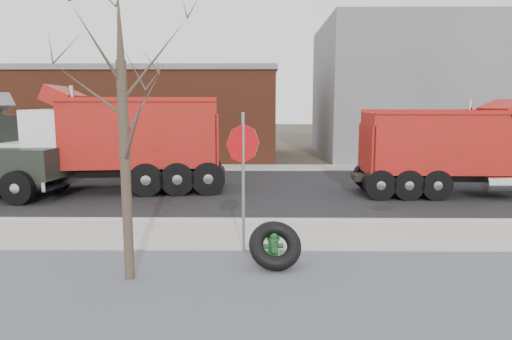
{
  "coord_description": "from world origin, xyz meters",
  "views": [
    {
      "loc": [
        -0.76,
        -10.68,
        3.27
      ],
      "look_at": [
        -0.9,
        1.95,
        1.4
      ],
      "focal_mm": 32.0,
      "sensor_mm": 36.0,
      "label": 1
    }
  ],
  "objects_px": {
    "stop_sign": "(243,160)",
    "dump_truck_red_b": "(109,139)",
    "fire_hydrant": "(273,248)",
    "truck_tire": "(275,245)",
    "dump_truck_red_a": "(463,148)"
  },
  "relations": [
    {
      "from": "stop_sign",
      "to": "dump_truck_red_b",
      "type": "distance_m",
      "value": 8.71
    },
    {
      "from": "stop_sign",
      "to": "fire_hydrant",
      "type": "bearing_deg",
      "value": -59.99
    },
    {
      "from": "truck_tire",
      "to": "dump_truck_red_b",
      "type": "xyz_separation_m",
      "value": [
        -5.83,
        7.86,
        1.47
      ]
    },
    {
      "from": "truck_tire",
      "to": "dump_truck_red_a",
      "type": "bearing_deg",
      "value": 47.11
    },
    {
      "from": "dump_truck_red_b",
      "to": "truck_tire",
      "type": "bearing_deg",
      "value": 119.3
    },
    {
      "from": "stop_sign",
      "to": "dump_truck_red_a",
      "type": "height_order",
      "value": "dump_truck_red_a"
    },
    {
      "from": "stop_sign",
      "to": "dump_truck_red_b",
      "type": "xyz_separation_m",
      "value": [
        -5.17,
        7.0,
        -0.13
      ]
    },
    {
      "from": "fire_hydrant",
      "to": "stop_sign",
      "type": "xyz_separation_m",
      "value": [
        -0.63,
        0.63,
        1.73
      ]
    },
    {
      "from": "dump_truck_red_a",
      "to": "dump_truck_red_b",
      "type": "relative_size",
      "value": 0.9
    },
    {
      "from": "truck_tire",
      "to": "dump_truck_red_a",
      "type": "relative_size",
      "value": 0.14
    },
    {
      "from": "dump_truck_red_a",
      "to": "dump_truck_red_b",
      "type": "bearing_deg",
      "value": 178.4
    },
    {
      "from": "dump_truck_red_a",
      "to": "dump_truck_red_b",
      "type": "xyz_separation_m",
      "value": [
        -12.65,
        0.52,
        0.24
      ]
    },
    {
      "from": "fire_hydrant",
      "to": "truck_tire",
      "type": "relative_size",
      "value": 0.62
    },
    {
      "from": "fire_hydrant",
      "to": "dump_truck_red_a",
      "type": "relative_size",
      "value": 0.09
    },
    {
      "from": "fire_hydrant",
      "to": "dump_truck_red_b",
      "type": "xyz_separation_m",
      "value": [
        -5.8,
        7.63,
        1.6
      ]
    }
  ]
}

